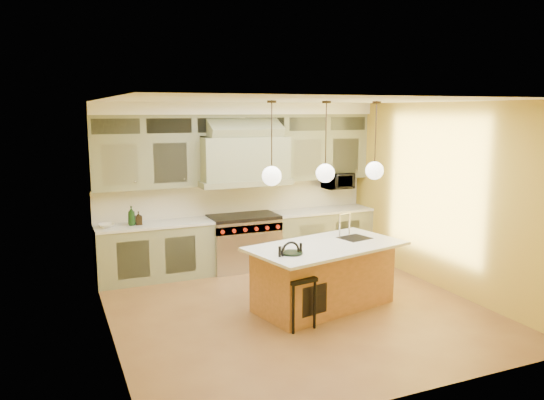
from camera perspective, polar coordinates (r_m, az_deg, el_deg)
name	(u,v)px	position (r m, az deg, el deg)	size (l,w,h in m)	color
floor	(296,309)	(7.64, 2.61, -11.64)	(5.00, 5.00, 0.00)	brown
ceiling	(298,100)	(7.12, 2.80, 10.65)	(5.00, 5.00, 0.00)	white
wall_back	(236,185)	(9.53, -3.86, 1.65)	(5.00, 5.00, 0.00)	gold
wall_front	(413,253)	(5.17, 14.92, -5.54)	(5.00, 5.00, 0.00)	gold
wall_left	(107,223)	(6.57, -17.34, -2.42)	(5.00, 5.00, 0.00)	gold
wall_right	(442,197)	(8.62, 17.84, 0.35)	(5.00, 5.00, 0.00)	gold
back_cabinetry	(241,188)	(9.28, -3.32, 1.31)	(5.00, 0.77, 2.90)	gray
range	(244,241)	(9.38, -3.07, -4.47)	(1.20, 0.74, 0.96)	silver
kitchen_island	(324,275)	(7.61, 5.61, -7.98)	(2.37, 1.61, 1.35)	brown
counter_stool	(296,280)	(6.88, 2.59, -8.55)	(0.43, 0.43, 1.10)	black
microwave	(338,181)	(10.12, 7.10, 2.06)	(0.54, 0.37, 0.30)	black
oil_bottle_a	(131,216)	(8.81, -14.88, -1.64)	(0.12, 0.12, 0.32)	#143414
oil_bottle_b	(139,218)	(8.83, -14.16, -1.90)	(0.10, 0.10, 0.22)	black
fruit_bowl	(107,225)	(8.79, -17.37, -2.63)	(0.25, 0.25, 0.06)	white
cup	(282,250)	(6.96, 1.05, -5.40)	(0.10, 0.10, 0.09)	white
pendant_left	(272,174)	(6.95, -0.03, 2.84)	(0.26, 0.26, 1.11)	#2D2319
pendant_center	(325,171)	(7.30, 5.76, 3.12)	(0.26, 0.26, 1.11)	#2D2319
pendant_right	(375,169)	(7.72, 10.97, 3.34)	(0.26, 0.26, 1.11)	#2D2319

